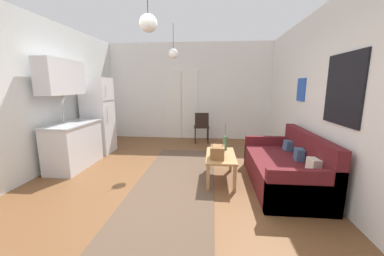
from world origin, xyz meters
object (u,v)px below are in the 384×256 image
(couch, at_px, (287,169))
(accent_chair, at_px, (202,125))
(bamboo_vase, at_px, (225,143))
(handbag, at_px, (217,152))
(refrigerator, at_px, (98,116))
(coffee_table, at_px, (221,158))
(pendant_lamp_far, at_px, (173,53))
(pendant_lamp_near, at_px, (148,23))

(couch, distance_m, accent_chair, 3.06)
(bamboo_vase, bearing_deg, handbag, -106.87)
(couch, distance_m, handbag, 1.18)
(handbag, xyz_separation_m, refrigerator, (-2.81, 1.61, 0.34))
(bamboo_vase, height_order, refrigerator, refrigerator)
(coffee_table, height_order, pendant_lamp_far, pendant_lamp_far)
(refrigerator, xyz_separation_m, pendant_lamp_near, (1.94, -2.32, 1.46))
(coffee_table, bearing_deg, couch, -5.05)
(couch, xyz_separation_m, coffee_table, (-1.08, 0.10, 0.12))
(couch, bearing_deg, refrigerator, 159.06)
(accent_chair, height_order, pendant_lamp_far, pendant_lamp_far)
(handbag, distance_m, pendant_lamp_far, 2.34)
(couch, xyz_separation_m, handbag, (-1.14, -0.10, 0.28))
(handbag, relative_size, refrigerator, 0.17)
(coffee_table, xyz_separation_m, bamboo_vase, (0.08, 0.29, 0.20))
(pendant_lamp_near, bearing_deg, handbag, 38.89)
(pendant_lamp_near, relative_size, pendant_lamp_far, 0.88)
(refrigerator, xyz_separation_m, accent_chair, (2.42, 1.13, -0.40))
(couch, bearing_deg, coffee_table, 174.95)
(refrigerator, distance_m, pendant_lamp_far, 2.36)
(coffee_table, xyz_separation_m, accent_chair, (-0.45, 2.55, 0.11))
(bamboo_vase, distance_m, accent_chair, 2.32)
(handbag, height_order, pendant_lamp_near, pendant_lamp_near)
(couch, distance_m, refrigerator, 4.28)
(bamboo_vase, relative_size, accent_chair, 0.55)
(bamboo_vase, relative_size, handbag, 1.54)
(bamboo_vase, height_order, handbag, bamboo_vase)
(handbag, xyz_separation_m, accent_chair, (-0.39, 2.74, -0.06))
(bamboo_vase, bearing_deg, couch, -21.16)
(couch, height_order, pendant_lamp_far, pendant_lamp_far)
(accent_chair, distance_m, pendant_lamp_near, 3.94)
(couch, bearing_deg, pendant_lamp_far, 149.62)
(coffee_table, bearing_deg, pendant_lamp_far, 131.40)
(couch, bearing_deg, accent_chair, 120.12)
(pendant_lamp_far, bearing_deg, couch, -30.38)
(coffee_table, distance_m, handbag, 0.26)
(handbag, distance_m, accent_chair, 2.77)
(coffee_table, distance_m, refrigerator, 3.25)
(handbag, height_order, refrigerator, refrigerator)
(couch, relative_size, coffee_table, 2.05)
(bamboo_vase, xyz_separation_m, pendant_lamp_near, (-1.02, -1.19, 1.76))
(accent_chair, relative_size, pendant_lamp_far, 1.27)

